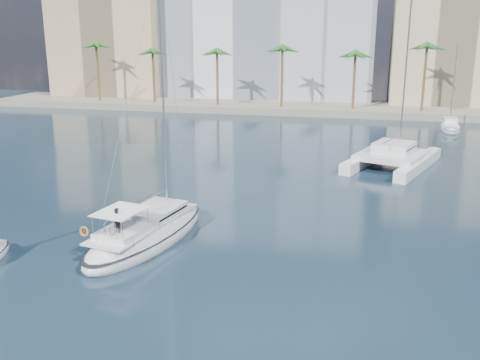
# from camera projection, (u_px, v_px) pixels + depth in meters

# --- Properties ---
(ground) EXTENTS (160.00, 160.00, 0.00)m
(ground) POSITION_uv_depth(u_px,v_px,m) (234.00, 236.00, 36.38)
(ground) COLOR black
(ground) RESTS_ON ground
(quay) EXTENTS (120.00, 14.00, 1.20)m
(quay) POSITION_uv_depth(u_px,v_px,m) (318.00, 108.00, 93.40)
(quay) COLOR gray
(quay) RESTS_ON ground
(building_modern) EXTENTS (42.00, 16.00, 28.00)m
(building_modern) POSITION_uv_depth(u_px,v_px,m) (265.00, 29.00, 103.74)
(building_modern) COLOR silver
(building_modern) RESTS_ON ground
(building_tan_left) EXTENTS (22.00, 14.00, 22.00)m
(building_tan_left) POSITION_uv_depth(u_px,v_px,m) (114.00, 44.00, 107.48)
(building_tan_left) COLOR tan
(building_tan_left) RESTS_ON ground
(building_beige) EXTENTS (20.00, 14.00, 20.00)m
(building_beige) POSITION_uv_depth(u_px,v_px,m) (450.00, 52.00, 94.42)
(building_beige) COLOR tan
(building_beige) RESTS_ON ground
(palm_left) EXTENTS (3.60, 3.60, 12.30)m
(palm_left) POSITION_uv_depth(u_px,v_px,m) (125.00, 50.00, 94.64)
(palm_left) COLOR brown
(palm_left) RESTS_ON ground
(palm_centre) EXTENTS (3.60, 3.60, 12.30)m
(palm_centre) POSITION_uv_depth(u_px,v_px,m) (318.00, 52.00, 87.07)
(palm_centre) COLOR brown
(palm_centre) RESTS_ON ground
(main_sloop) EXTENTS (6.19, 13.18, 18.80)m
(main_sloop) POSITION_uv_depth(u_px,v_px,m) (147.00, 233.00, 35.41)
(main_sloop) COLOR white
(main_sloop) RESTS_ON ground
(catamaran) EXTENTS (10.54, 14.48, 18.90)m
(catamaran) POSITION_uv_depth(u_px,v_px,m) (393.00, 155.00, 55.05)
(catamaran) COLOR white
(catamaran) RESTS_ON ground
(seagull) EXTENTS (1.16, 0.50, 0.21)m
(seagull) POSITION_uv_depth(u_px,v_px,m) (184.00, 205.00, 41.03)
(seagull) COLOR silver
(seagull) RESTS_ON ground
(moored_yacht_a) EXTENTS (3.37, 9.52, 11.90)m
(moored_yacht_a) POSITION_uv_depth(u_px,v_px,m) (450.00, 130.00, 75.98)
(moored_yacht_a) COLOR white
(moored_yacht_a) RESTS_ON ground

